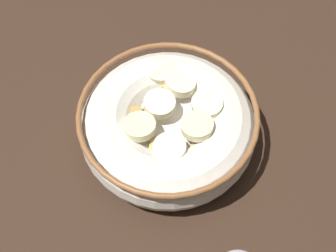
{
  "coord_description": "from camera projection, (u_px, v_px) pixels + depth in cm",
  "views": [
    {
      "loc": [
        -24.12,
        6.39,
        44.45
      ],
      "look_at": [
        0.0,
        0.0,
        3.0
      ],
      "focal_mm": 48.47,
      "sensor_mm": 36.0,
      "label": 1
    }
  ],
  "objects": [
    {
      "name": "ground_plane",
      "position": [
        168.0,
        144.0,
        0.52
      ],
      "size": [
        126.48,
        126.48,
        2.0
      ],
      "primitive_type": "cube",
      "color": "#332116"
    },
    {
      "name": "cereal_bowl",
      "position": [
        168.0,
        125.0,
        0.48
      ],
      "size": [
        18.8,
        18.8,
        6.33
      ],
      "color": "silver",
      "rests_on": "ground_plane"
    }
  ]
}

